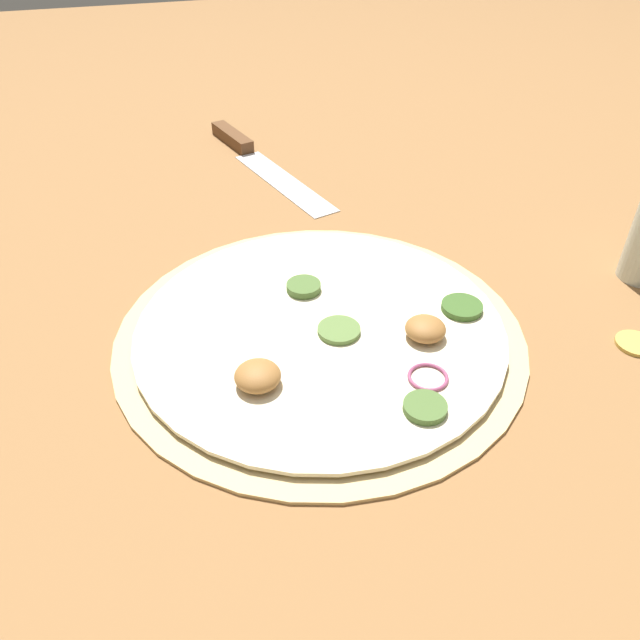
% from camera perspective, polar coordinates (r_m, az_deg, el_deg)
% --- Properties ---
extents(ground_plane, '(3.00, 3.00, 0.00)m').
position_cam_1_polar(ground_plane, '(0.57, 0.00, -1.35)').
color(ground_plane, olive).
extents(pizza, '(0.37, 0.37, 0.03)m').
position_cam_1_polar(pizza, '(0.56, 0.20, -1.00)').
color(pizza, '#D6B77A').
rests_on(pizza, ground_plane).
extents(knife, '(0.31, 0.11, 0.02)m').
position_cam_1_polar(knife, '(0.92, -6.59, 15.01)').
color(knife, silver).
rests_on(knife, ground_plane).
extents(loose_cap, '(0.04, 0.04, 0.01)m').
position_cam_1_polar(loose_cap, '(0.62, 26.95, -1.81)').
color(loose_cap, gold).
rests_on(loose_cap, ground_plane).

